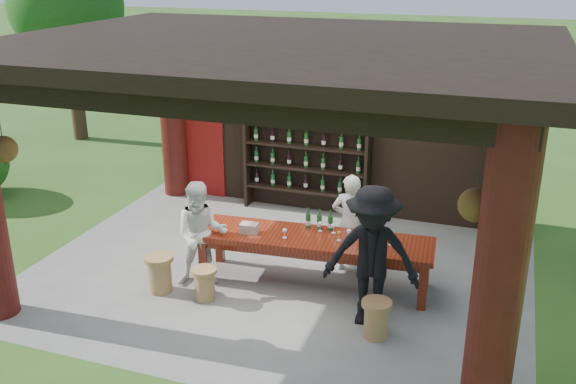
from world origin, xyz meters
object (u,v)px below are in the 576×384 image
(tasting_table, at_px, (314,244))
(napkin_basket, at_px, (249,228))
(stool_near_right, at_px, (376,318))
(stool_far_left, at_px, (160,273))
(guest_man, at_px, (372,257))
(host, at_px, (350,223))
(guest_woman, at_px, (201,234))
(wine_shelf, at_px, (306,158))
(stool_near_left, at_px, (205,283))

(tasting_table, relative_size, napkin_basket, 13.38)
(stool_near_right, height_order, stool_far_left, stool_far_left)
(guest_man, bearing_deg, host, 108.96)
(guest_woman, bearing_deg, wine_shelf, 55.53)
(wine_shelf, bearing_deg, tasting_table, -69.64)
(tasting_table, height_order, guest_woman, guest_woman)
(stool_near_left, height_order, guest_man, guest_man)
(tasting_table, bearing_deg, stool_near_left, -143.85)
(stool_near_left, height_order, stool_near_right, stool_near_right)
(stool_near_left, distance_m, stool_far_left, 0.71)
(stool_near_left, bearing_deg, tasting_table, 36.15)
(tasting_table, bearing_deg, stool_near_right, -43.26)
(host, height_order, guest_woman, guest_woman)
(stool_near_left, xyz_separation_m, napkin_basket, (0.36, 0.78, 0.57))
(wine_shelf, relative_size, stool_near_left, 5.03)
(host, xyz_separation_m, guest_woman, (-1.91, -1.14, 0.02))
(napkin_basket, bearing_deg, guest_woman, -148.78)
(stool_near_left, distance_m, host, 2.35)
(host, xyz_separation_m, napkin_basket, (-1.32, -0.78, 0.05))
(stool_far_left, height_order, guest_woman, guest_woman)
(guest_woman, height_order, napkin_basket, guest_woman)
(tasting_table, height_order, stool_near_left, tasting_table)
(guest_man, bearing_deg, napkin_basket, 157.35)
(wine_shelf, xyz_separation_m, tasting_table, (0.98, -2.65, -0.41))
(tasting_table, height_order, stool_near_right, tasting_table)
(wine_shelf, height_order, stool_near_right, wine_shelf)
(stool_near_right, relative_size, guest_man, 0.26)
(tasting_table, relative_size, stool_near_left, 7.38)
(host, bearing_deg, stool_near_left, 36.36)
(napkin_basket, bearing_deg, stool_near_left, -115.01)
(guest_man, bearing_deg, tasting_table, 136.84)
(wine_shelf, relative_size, host, 1.54)
(stool_near_left, distance_m, guest_woman, 0.72)
(guest_man, bearing_deg, wine_shelf, 114.72)
(tasting_table, relative_size, guest_woman, 2.21)
(wine_shelf, xyz_separation_m, stool_far_left, (-1.03, -3.61, -0.76))
(stool_near_left, xyz_separation_m, stool_near_right, (2.46, -0.14, 0.02))
(wine_shelf, height_order, host, wine_shelf)
(guest_woman, relative_size, guest_man, 0.82)
(stool_near_right, height_order, host, host)
(stool_near_left, relative_size, guest_man, 0.25)
(stool_far_left, bearing_deg, host, 33.30)
(tasting_table, height_order, napkin_basket, napkin_basket)
(tasting_table, relative_size, host, 2.26)
(stool_near_right, xyz_separation_m, napkin_basket, (-2.10, 0.92, 0.55))
(guest_woman, relative_size, napkin_basket, 6.05)
(host, bearing_deg, tasting_table, 51.78)
(stool_near_left, xyz_separation_m, stool_far_left, (-0.71, -0.01, 0.04))
(host, bearing_deg, guest_woman, 24.31)
(guest_man, relative_size, napkin_basket, 7.34)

